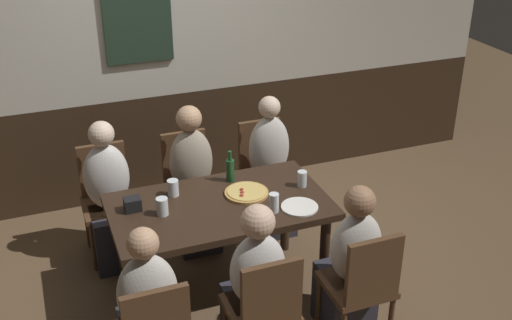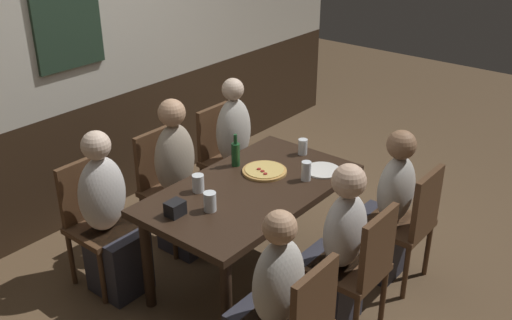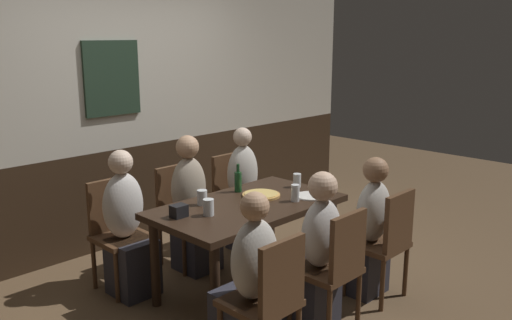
% 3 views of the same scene
% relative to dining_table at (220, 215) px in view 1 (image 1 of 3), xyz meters
% --- Properties ---
extents(ground_plane, '(12.00, 12.00, 0.00)m').
position_rel_dining_table_xyz_m(ground_plane, '(0.00, 0.00, -0.65)').
color(ground_plane, brown).
extents(wall_back, '(6.40, 0.13, 2.60)m').
position_rel_dining_table_xyz_m(wall_back, '(-0.00, 1.65, 0.65)').
color(wall_back, '#332316').
rests_on(wall_back, ground_plane).
extents(dining_table, '(1.48, 0.84, 0.74)m').
position_rel_dining_table_xyz_m(dining_table, '(0.00, 0.00, 0.00)').
color(dining_table, black).
rests_on(dining_table, ground_plane).
extents(chair_mid_far, '(0.40, 0.40, 0.88)m').
position_rel_dining_table_xyz_m(chair_mid_far, '(0.00, 0.84, -0.15)').
color(chair_mid_far, '#513521').
rests_on(chair_mid_far, ground_plane).
extents(chair_mid_near, '(0.40, 0.40, 0.88)m').
position_rel_dining_table_xyz_m(chair_mid_near, '(0.00, -0.84, -0.15)').
color(chair_mid_near, '#513521').
rests_on(chair_mid_near, ground_plane).
extents(chair_right_near, '(0.40, 0.40, 0.88)m').
position_rel_dining_table_xyz_m(chair_right_near, '(0.65, -0.84, -0.15)').
color(chair_right_near, '#513521').
rests_on(chair_right_near, ground_plane).
extents(chair_left_far, '(0.40, 0.40, 0.88)m').
position_rel_dining_table_xyz_m(chair_left_far, '(-0.65, 0.84, -0.15)').
color(chair_left_far, '#513521').
rests_on(chair_left_far, ground_plane).
extents(chair_right_far, '(0.40, 0.40, 0.88)m').
position_rel_dining_table_xyz_m(chair_right_far, '(0.65, 0.84, -0.15)').
color(chair_right_far, '#513521').
rests_on(chair_right_far, ground_plane).
extents(person_mid_far, '(0.34, 0.37, 1.18)m').
position_rel_dining_table_xyz_m(person_mid_far, '(-0.00, 0.67, -0.15)').
color(person_mid_far, '#2D2D38').
rests_on(person_mid_far, ground_plane).
extents(person_mid_near, '(0.34, 0.37, 1.12)m').
position_rel_dining_table_xyz_m(person_mid_near, '(0.00, -0.67, -0.17)').
color(person_mid_near, '#2D2D38').
rests_on(person_mid_near, ground_plane).
extents(person_right_near, '(0.34, 0.37, 1.11)m').
position_rel_dining_table_xyz_m(person_right_near, '(0.65, -0.67, -0.18)').
color(person_right_near, '#2D2D38').
rests_on(person_right_near, ground_plane).
extents(person_left_far, '(0.34, 0.37, 1.15)m').
position_rel_dining_table_xyz_m(person_left_far, '(-0.65, 0.67, -0.16)').
color(person_left_far, '#2D2D38').
rests_on(person_left_far, ground_plane).
extents(person_right_far, '(0.34, 0.37, 1.17)m').
position_rel_dining_table_xyz_m(person_right_far, '(0.65, 0.67, -0.16)').
color(person_right_far, '#2D2D38').
rests_on(person_right_far, ground_plane).
extents(pizza, '(0.31, 0.31, 0.03)m').
position_rel_dining_table_xyz_m(pizza, '(0.22, 0.06, 0.10)').
color(pizza, tan).
rests_on(pizza, dining_table).
extents(pint_glass_amber, '(0.08, 0.08, 0.12)m').
position_rel_dining_table_xyz_m(pint_glass_amber, '(-0.26, 0.22, 0.14)').
color(pint_glass_amber, silver).
rests_on(pint_glass_amber, dining_table).
extents(tumbler_short, '(0.07, 0.07, 0.12)m').
position_rel_dining_table_xyz_m(tumbler_short, '(0.62, 0.03, 0.15)').
color(tumbler_short, silver).
rests_on(tumbler_short, dining_table).
extents(beer_glass_half, '(0.08, 0.08, 0.12)m').
position_rel_dining_table_xyz_m(beer_glass_half, '(-0.39, -0.00, 0.14)').
color(beer_glass_half, silver).
rests_on(beer_glass_half, dining_table).
extents(highball_clear, '(0.07, 0.07, 0.13)m').
position_rel_dining_table_xyz_m(highball_clear, '(0.30, -0.22, 0.15)').
color(highball_clear, silver).
rests_on(highball_clear, dining_table).
extents(beer_bottle_green, '(0.06, 0.06, 0.24)m').
position_rel_dining_table_xyz_m(beer_bottle_green, '(0.17, 0.28, 0.18)').
color(beer_bottle_green, '#194723').
rests_on(beer_bottle_green, dining_table).
extents(plate_white_large, '(0.25, 0.25, 0.01)m').
position_rel_dining_table_xyz_m(plate_white_large, '(0.48, -0.24, 0.10)').
color(plate_white_large, white).
rests_on(plate_white_large, dining_table).
extents(condiment_caddy, '(0.11, 0.09, 0.09)m').
position_rel_dining_table_xyz_m(condiment_caddy, '(-0.56, 0.12, 0.14)').
color(condiment_caddy, black).
rests_on(condiment_caddy, dining_table).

